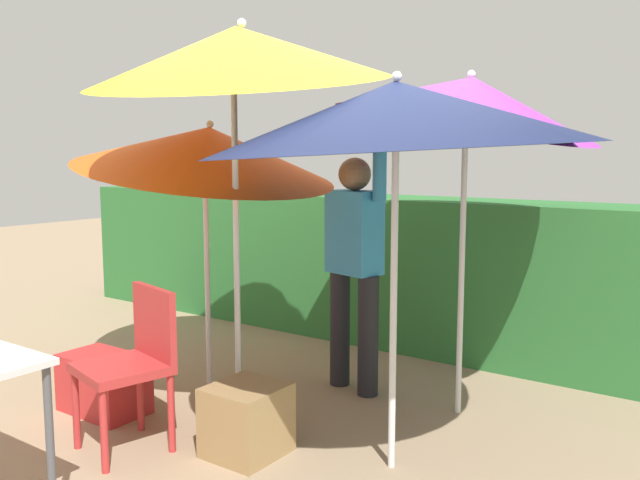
# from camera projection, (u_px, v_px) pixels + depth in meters

# --- Properties ---
(ground_plane) EXTENTS (24.00, 24.00, 0.00)m
(ground_plane) POSITION_uv_depth(u_px,v_px,m) (291.00, 428.00, 3.99)
(ground_plane) COLOR #9E8466
(hedge_row) EXTENTS (8.00, 0.70, 1.26)m
(hedge_row) POSITION_uv_depth(u_px,v_px,m) (440.00, 275.00, 5.54)
(hedge_row) COLOR #2D7033
(hedge_row) RESTS_ON ground_plane
(umbrella_rainbow) EXTENTS (1.61, 1.59, 2.24)m
(umbrella_rainbow) POSITION_uv_depth(u_px,v_px,m) (469.00, 101.00, 4.00)
(umbrella_rainbow) COLOR silver
(umbrella_rainbow) RESTS_ON ground_plane
(umbrella_orange) EXTENTS (1.80, 1.77, 1.97)m
(umbrella_orange) POSITION_uv_depth(u_px,v_px,m) (208.00, 150.00, 4.51)
(umbrella_orange) COLOR silver
(umbrella_orange) RESTS_ON ground_plane
(umbrella_yellow) EXTENTS (1.77, 1.76, 2.53)m
(umbrella_yellow) POSITION_uv_depth(u_px,v_px,m) (238.00, 55.00, 3.76)
(umbrella_yellow) COLOR silver
(umbrella_yellow) RESTS_ON ground_plane
(umbrella_navy) EXTENTS (1.96, 1.95, 2.04)m
(umbrella_navy) POSITION_uv_depth(u_px,v_px,m) (396.00, 117.00, 3.26)
(umbrella_navy) COLOR silver
(umbrella_navy) RESTS_ON ground_plane
(person_vendor) EXTENTS (0.56, 0.30, 1.88)m
(person_vendor) POSITION_uv_depth(u_px,v_px,m) (354.00, 256.00, 4.52)
(person_vendor) COLOR black
(person_vendor) RESTS_ON ground_plane
(chair_plastic) EXTENTS (0.53, 0.53, 0.89)m
(chair_plastic) POSITION_uv_depth(u_px,v_px,m) (134.00, 358.00, 3.68)
(chair_plastic) COLOR #B72D2D
(chair_plastic) RESTS_ON ground_plane
(cooler_box) EXTENTS (0.55, 0.34, 0.37)m
(cooler_box) POSITION_uv_depth(u_px,v_px,m) (104.00, 384.00, 4.22)
(cooler_box) COLOR red
(cooler_box) RESTS_ON ground_plane
(crate_cardboard) EXTENTS (0.37, 0.39, 0.38)m
(crate_cardboard) POSITION_uv_depth(u_px,v_px,m) (247.00, 420.00, 3.62)
(crate_cardboard) COLOR #9E7A4C
(crate_cardboard) RESTS_ON ground_plane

